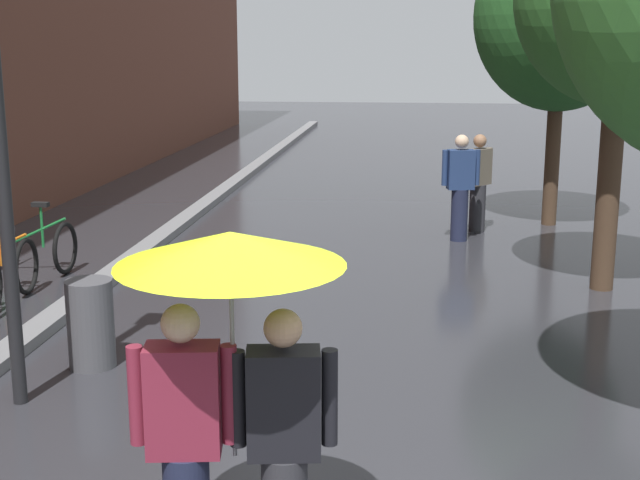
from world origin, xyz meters
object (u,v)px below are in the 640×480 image
object	(u,v)px
parked_bicycle_4	(29,245)
pedestrian_walking_far	(460,187)
street_tree_2	(561,17)
couple_under_umbrella	(232,348)
pedestrian_walking_midground	(478,183)
litter_bin	(91,324)

from	to	relation	value
parked_bicycle_4	pedestrian_walking_far	bearing A→B (deg)	24.21
street_tree_2	couple_under_umbrella	distance (m)	11.15
couple_under_umbrella	pedestrian_walking_midground	size ratio (longest dim) A/B	1.31
litter_bin	street_tree_2	bearing A→B (deg)	54.24
pedestrian_walking_midground	pedestrian_walking_far	bearing A→B (deg)	-114.42
street_tree_2	parked_bicycle_4	distance (m)	8.90
street_tree_2	parked_bicycle_4	size ratio (longest dim) A/B	4.50
litter_bin	parked_bicycle_4	bearing A→B (deg)	122.81
pedestrian_walking_midground	pedestrian_walking_far	distance (m)	0.77
street_tree_2	parked_bicycle_4	world-z (taller)	street_tree_2
street_tree_2	pedestrian_walking_midground	bearing A→B (deg)	-150.17
couple_under_umbrella	parked_bicycle_4	bearing A→B (deg)	122.80
pedestrian_walking_far	pedestrian_walking_midground	bearing A→B (deg)	65.58
couple_under_umbrella	litter_bin	world-z (taller)	couple_under_umbrella
parked_bicycle_4	pedestrian_walking_far	distance (m)	6.36
litter_bin	pedestrian_walking_far	xyz separation A→B (m)	(3.68, 5.86, 0.41)
litter_bin	pedestrian_walking_midground	xyz separation A→B (m)	(3.99, 6.56, 0.38)
street_tree_2	pedestrian_walking_midground	world-z (taller)	street_tree_2
pedestrian_walking_midground	parked_bicycle_4	bearing A→B (deg)	-151.61
street_tree_2	litter_bin	size ratio (longest dim) A/B	5.81
parked_bicycle_4	street_tree_2	bearing A→B (deg)	28.64
parked_bicycle_4	litter_bin	xyz separation A→B (m)	(2.10, -3.26, 0.05)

